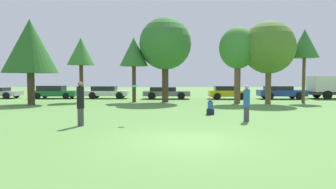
{
  "coord_description": "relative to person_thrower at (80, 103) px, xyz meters",
  "views": [
    {
      "loc": [
        -0.36,
        -9.97,
        2.07
      ],
      "look_at": [
        -0.63,
        4.79,
        1.27
      ],
      "focal_mm": 32.67,
      "sensor_mm": 36.0,
      "label": 1
    }
  ],
  "objects": [
    {
      "name": "parked_car_blue",
      "position": [
        14.55,
        17.13,
        -0.28
      ],
      "size": [
        4.51,
        2.05,
        1.28
      ],
      "rotation": [
        0.0,
        0.0,
        -0.01
      ],
      "color": "#1E389E",
      "rests_on": "ground"
    },
    {
      "name": "person_catcher",
      "position": [
        7.48,
        1.49,
        -0.1
      ],
      "size": [
        0.3,
        0.3,
        1.72
      ],
      "rotation": [
        0.0,
        0.0,
        -2.95
      ],
      "color": "#3F3F47",
      "rests_on": "ground"
    },
    {
      "name": "tree_2",
      "position": [
        0.65,
        12.88,
        3.25
      ],
      "size": [
        2.42,
        2.42,
        5.5
      ],
      "color": "#473323",
      "rests_on": "ground"
    },
    {
      "name": "parked_car_yellow",
      "position": [
        9.33,
        17.09,
        -0.3
      ],
      "size": [
        3.83,
        2.11,
        1.28
      ],
      "rotation": [
        0.0,
        0.0,
        -0.01
      ],
      "color": "gold",
      "rests_on": "ground"
    },
    {
      "name": "parked_car_white",
      "position": [
        -2.76,
        17.7,
        -0.32
      ],
      "size": [
        4.35,
        1.88,
        1.24
      ],
      "rotation": [
        0.0,
        0.0,
        -0.01
      ],
      "color": "silver",
      "rests_on": "ground"
    },
    {
      "name": "frisbee",
      "position": [
        2.23,
        0.82,
        0.72
      ],
      "size": [
        0.29,
        0.28,
        0.11
      ],
      "color": "#19B2D8"
    },
    {
      "name": "parked_car_green",
      "position": [
        -8.08,
        17.56,
        -0.31
      ],
      "size": [
        4.59,
        1.94,
        1.29
      ],
      "rotation": [
        0.0,
        0.0,
        -0.01
      ],
      "color": "#196633",
      "rests_on": "ground"
    },
    {
      "name": "tree_3",
      "position": [
        3.3,
        13.14,
        3.97
      ],
      "size": [
        4.43,
        4.43,
        7.2
      ],
      "color": "#473323",
      "rests_on": "ground"
    },
    {
      "name": "ground_plane",
      "position": [
        4.37,
        -3.06,
        -0.98
      ],
      "size": [
        120.0,
        120.0,
        0.0
      ],
      "primitive_type": "plane",
      "color": "#5B8E42"
    },
    {
      "name": "tree_0",
      "position": [
        -7.02,
        10.36,
        3.51
      ],
      "size": [
        4.13,
        4.13,
        6.59
      ],
      "color": "#473323",
      "rests_on": "ground"
    },
    {
      "name": "parked_car_grey",
      "position": [
        3.25,
        17.17,
        -0.33
      ],
      "size": [
        4.61,
        2.11,
        1.17
      ],
      "rotation": [
        0.0,
        0.0,
        -0.01
      ],
      "color": "slate",
      "rests_on": "ground"
    },
    {
      "name": "tree_1",
      "position": [
        -3.92,
        13.09,
        3.31
      ],
      "size": [
        2.33,
        2.33,
        5.52
      ],
      "color": "#473323",
      "rests_on": "ground"
    },
    {
      "name": "tree_4",
      "position": [
        9.22,
        11.96,
        3.46
      ],
      "size": [
        3.01,
        3.01,
        6.2
      ],
      "color": "brown",
      "rests_on": "ground"
    },
    {
      "name": "bystander_sitting",
      "position": [
        6.09,
        4.19,
        -0.58
      ],
      "size": [
        0.4,
        0.34,
        0.97
      ],
      "color": "#191E33",
      "rests_on": "ground"
    },
    {
      "name": "person_thrower",
      "position": [
        0.0,
        0.0,
        0.0
      ],
      "size": [
        0.31,
        0.31,
        1.91
      ],
      "rotation": [
        0.0,
        0.0,
        0.2
      ],
      "color": "#3F3F47",
      "rests_on": "ground"
    },
    {
      "name": "tree_6",
      "position": [
        14.84,
        12.58,
        3.89
      ],
      "size": [
        2.34,
        2.34,
        6.1
      ],
      "color": "brown",
      "rests_on": "ground"
    },
    {
      "name": "tree_5",
      "position": [
        11.64,
        11.68,
        3.5
      ],
      "size": [
        4.19,
        4.19,
        6.61
      ],
      "color": "brown",
      "rests_on": "ground"
    }
  ]
}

